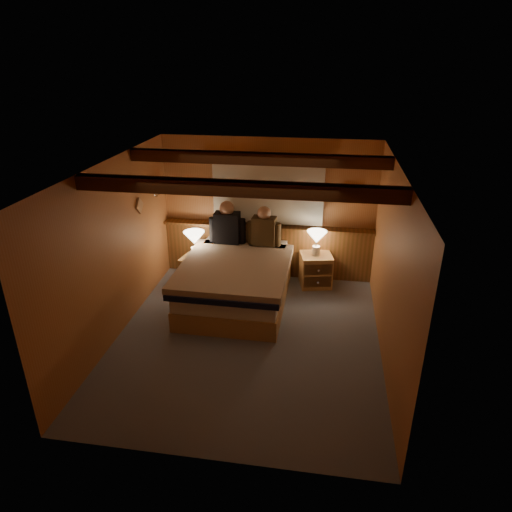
% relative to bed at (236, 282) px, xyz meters
% --- Properties ---
extents(floor, '(4.20, 4.20, 0.00)m').
position_rel_bed_xyz_m(floor, '(0.34, -0.95, -0.37)').
color(floor, slate).
rests_on(floor, ground).
extents(ceiling, '(4.20, 4.20, 0.00)m').
position_rel_bed_xyz_m(ceiling, '(0.34, -0.95, 2.03)').
color(ceiling, '#C5834A').
rests_on(ceiling, wall_back).
extents(wall_back, '(3.60, 0.00, 3.60)m').
position_rel_bed_xyz_m(wall_back, '(0.34, 1.15, 0.83)').
color(wall_back, '#B1703F').
rests_on(wall_back, floor).
extents(wall_left, '(0.00, 4.20, 4.20)m').
position_rel_bed_xyz_m(wall_left, '(-1.46, -0.95, 0.83)').
color(wall_left, '#B1703F').
rests_on(wall_left, floor).
extents(wall_right, '(0.00, 4.20, 4.20)m').
position_rel_bed_xyz_m(wall_right, '(2.14, -0.95, 0.83)').
color(wall_right, '#B1703F').
rests_on(wall_right, floor).
extents(wall_front, '(3.60, 0.00, 3.60)m').
position_rel_bed_xyz_m(wall_front, '(0.34, -3.05, 0.83)').
color(wall_front, '#B1703F').
rests_on(wall_front, floor).
extents(wainscot, '(3.60, 0.23, 0.94)m').
position_rel_bed_xyz_m(wainscot, '(0.34, 1.09, 0.12)').
color(wainscot, brown).
rests_on(wainscot, wall_back).
extents(curtain_window, '(2.18, 0.09, 1.11)m').
position_rel_bed_xyz_m(curtain_window, '(0.34, 1.08, 1.15)').
color(curtain_window, '#442311').
rests_on(curtain_window, wall_back).
extents(ceiling_beams, '(3.60, 1.65, 0.16)m').
position_rel_bed_xyz_m(ceiling_beams, '(0.34, -0.80, 1.94)').
color(ceiling_beams, '#442311').
rests_on(ceiling_beams, ceiling).
extents(coat_rail, '(0.05, 0.55, 0.24)m').
position_rel_bed_xyz_m(coat_rail, '(-1.38, 0.63, 1.30)').
color(coat_rail, white).
rests_on(coat_rail, wall_left).
extents(framed_print, '(0.30, 0.04, 0.25)m').
position_rel_bed_xyz_m(framed_print, '(1.69, 1.13, 1.18)').
color(framed_print, tan).
rests_on(framed_print, wall_back).
extents(bed, '(1.64, 2.09, 0.71)m').
position_rel_bed_xyz_m(bed, '(0.00, 0.00, 0.00)').
color(bed, '#B5834D').
rests_on(bed, floor).
extents(nightstand_left, '(0.51, 0.48, 0.49)m').
position_rel_bed_xyz_m(nightstand_left, '(-0.81, 0.52, -0.13)').
color(nightstand_left, '#B5834D').
rests_on(nightstand_left, floor).
extents(nightstand_right, '(0.59, 0.55, 0.56)m').
position_rel_bed_xyz_m(nightstand_right, '(1.21, 0.80, -0.09)').
color(nightstand_right, '#B5834D').
rests_on(nightstand_right, floor).
extents(lamp_left, '(0.35, 0.35, 0.46)m').
position_rel_bed_xyz_m(lamp_left, '(-0.81, 0.56, 0.44)').
color(lamp_left, white).
rests_on(lamp_left, nightstand_left).
extents(lamp_right, '(0.33, 0.33, 0.43)m').
position_rel_bed_xyz_m(lamp_right, '(1.19, 0.79, 0.49)').
color(lamp_right, white).
rests_on(lamp_right, nightstand_right).
extents(person_left, '(0.61, 0.25, 0.75)m').
position_rel_bed_xyz_m(person_left, '(-0.29, 0.76, 0.64)').
color(person_left, black).
rests_on(person_left, bed).
extents(person_right, '(0.57, 0.25, 0.69)m').
position_rel_bed_xyz_m(person_right, '(0.33, 0.76, 0.61)').
color(person_right, '#45321B').
rests_on(person_right, bed).
extents(duffel_bag, '(0.58, 0.43, 0.37)m').
position_rel_bed_xyz_m(duffel_bag, '(-0.45, 0.49, -0.21)').
color(duffel_bag, black).
rests_on(duffel_bag, floor).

